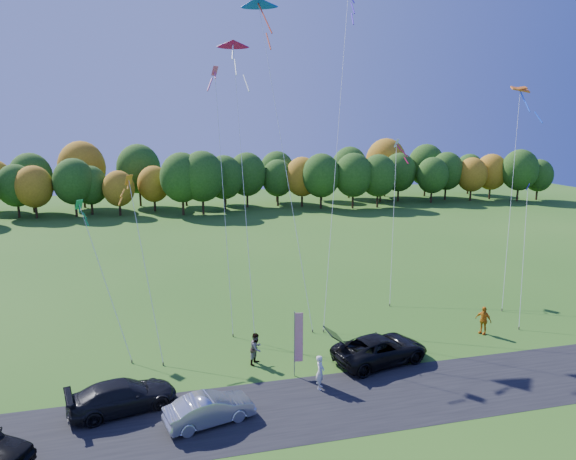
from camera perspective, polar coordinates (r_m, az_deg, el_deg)
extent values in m
plane|color=#245316|center=(31.09, 2.74, -15.02)|extent=(160.00, 160.00, 0.00)
cube|color=black|center=(27.75, 5.23, -18.61)|extent=(90.00, 6.00, 0.01)
imported|color=black|center=(31.85, 10.23, -12.88)|extent=(6.34, 3.96, 1.63)
imported|color=#B5B6BA|center=(26.10, -8.72, -19.06)|extent=(4.50, 2.53, 1.40)
imported|color=black|center=(27.97, -17.90, -17.14)|extent=(5.60, 3.30, 1.52)
imported|color=silver|center=(28.58, 3.59, -15.48)|extent=(0.69, 0.81, 1.88)
imported|color=gray|center=(31.18, -3.55, -13.00)|extent=(1.14, 1.17, 1.90)
imported|color=orange|center=(37.53, 20.87, -9.34)|extent=(0.94, 1.22, 1.93)
cylinder|color=#999999|center=(29.33, 0.72, -12.57)|extent=(0.06, 0.06, 3.85)
cube|color=red|center=(29.20, 1.20, -11.85)|extent=(0.48, 0.08, 2.88)
cube|color=navy|center=(28.82, 1.19, -9.88)|extent=(0.48, 0.07, 0.75)
cylinder|color=#4C3F33|center=(35.68, 2.74, -11.15)|extent=(0.08, 0.08, 0.20)
cone|color=blue|center=(44.52, -3.34, 23.97)|extent=(3.08, 2.35, 3.36)
cylinder|color=#4C3F33|center=(35.75, 3.96, -11.11)|extent=(0.08, 0.08, 0.20)
cylinder|color=#4C3F33|center=(33.59, -3.65, -12.69)|extent=(0.08, 0.08, 0.20)
cone|color=#B60B54|center=(41.13, -6.14, 19.93)|extent=(2.49, 1.90, 2.72)
cylinder|color=#4C3F33|center=(42.59, 22.68, -8.19)|extent=(0.08, 0.08, 0.20)
cube|color=orange|center=(49.70, 24.40, 14.03)|extent=(3.31, 1.15, 1.26)
cylinder|color=#4C3F33|center=(32.11, -13.70, -14.24)|extent=(0.08, 0.08, 0.20)
cube|color=orange|center=(35.67, -17.28, 5.34)|extent=(1.13, 1.13, 1.34)
cylinder|color=#4C3F33|center=(32.87, -16.96, -13.79)|extent=(0.08, 0.08, 0.20)
cube|color=green|center=(36.22, -22.20, 2.65)|extent=(1.07, 1.07, 1.26)
cylinder|color=#4C3F33|center=(41.14, 11.24, -8.17)|extent=(0.08, 0.08, 0.20)
cube|color=silver|center=(46.92, 11.98, 9.43)|extent=(1.21, 1.21, 1.43)
cylinder|color=#4C3F33|center=(35.20, -6.12, -11.54)|extent=(0.08, 0.08, 0.20)
cube|color=#FC546B|center=(38.01, -8.14, 17.10)|extent=(1.12, 1.12, 1.33)
cylinder|color=#4C3F33|center=(39.49, 24.27, -9.91)|extent=(0.08, 0.08, 0.20)
cube|color=#290DB6|center=(41.87, 25.10, 4.36)|extent=(0.86, 0.86, 1.01)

